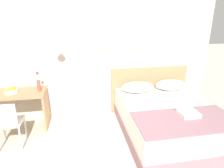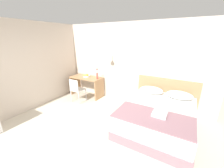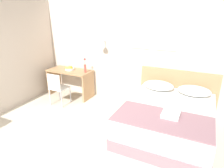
{
  "view_description": "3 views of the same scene",
  "coord_description": "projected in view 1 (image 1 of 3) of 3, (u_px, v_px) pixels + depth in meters",
  "views": [
    {
      "loc": [
        -0.25,
        -1.3,
        2.16
      ],
      "look_at": [
        0.37,
        2.1,
        0.93
      ],
      "focal_mm": 32.0,
      "sensor_mm": 36.0,
      "label": 1
    },
    {
      "loc": [
        1.86,
        -1.41,
        2.17
      ],
      "look_at": [
        0.18,
        1.51,
        1.03
      ],
      "focal_mm": 22.0,
      "sensor_mm": 36.0,
      "label": 2
    },
    {
      "loc": [
        1.86,
        -1.81,
        2.28
      ],
      "look_at": [
        0.24,
        1.56,
        0.91
      ],
      "focal_mm": 32.0,
      "sensor_mm": 36.0,
      "label": 3
    }
  ],
  "objects": [
    {
      "name": "wall_back",
      "position": [
        89.0,
        55.0,
        4.15
      ],
      "size": [
        5.46,
        0.31,
        2.65
      ],
      "color": "beige",
      "rests_on": "ground_plane"
    },
    {
      "name": "bed",
      "position": [
        168.0,
        120.0,
        3.71
      ],
      "size": [
        1.64,
        2.02,
        0.6
      ],
      "color": "gray",
      "rests_on": "ground_plane"
    },
    {
      "name": "headboard",
      "position": [
        149.0,
        89.0,
        4.6
      ],
      "size": [
        1.76,
        0.06,
        1.02
      ],
      "color": "#A87F56",
      "rests_on": "ground_plane"
    },
    {
      "name": "pillow_left",
      "position": [
        137.0,
        87.0,
        4.18
      ],
      "size": [
        0.68,
        0.46,
        0.2
      ],
      "color": "white",
      "rests_on": "bed"
    },
    {
      "name": "pillow_right",
      "position": [
        171.0,
        85.0,
        4.31
      ],
      "size": [
        0.68,
        0.46,
        0.2
      ],
      "color": "white",
      "rests_on": "bed"
    },
    {
      "name": "throw_blanket",
      "position": [
        186.0,
        120.0,
        3.06
      ],
      "size": [
        1.59,
        0.81,
        0.02
      ],
      "color": "gray",
      "rests_on": "bed"
    },
    {
      "name": "folded_towel_near_foot",
      "position": [
        188.0,
        113.0,
        3.19
      ],
      "size": [
        0.29,
        0.29,
        0.06
      ],
      "color": "white",
      "rests_on": "throw_blanket"
    },
    {
      "name": "desk",
      "position": [
        13.0,
        104.0,
        3.82
      ],
      "size": [
        1.22,
        0.6,
        0.75
      ],
      "color": "#A87F56",
      "rests_on": "ground_plane"
    },
    {
      "name": "desk_chair",
      "position": [
        7.0,
        122.0,
        3.24
      ],
      "size": [
        0.4,
        0.4,
        0.84
      ],
      "color": "white",
      "rests_on": "ground_plane"
    },
    {
      "name": "fruit_bowl",
      "position": [
        11.0,
        91.0,
        3.73
      ],
      "size": [
        0.25,
        0.25,
        0.12
      ],
      "color": "silver",
      "rests_on": "desk"
    },
    {
      "name": "flower_vase",
      "position": [
        39.0,
        84.0,
        3.78
      ],
      "size": [
        0.06,
        0.06,
        0.39
      ],
      "color": "#D14C42",
      "rests_on": "desk"
    }
  ]
}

